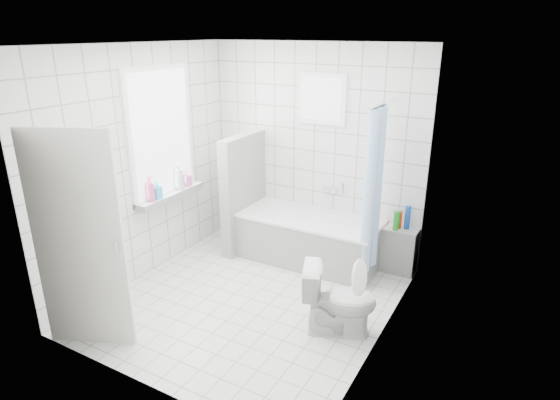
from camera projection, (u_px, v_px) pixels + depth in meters
The scene contains 19 objects.
ground at pixel (251, 299), 5.01m from camera, with size 3.00×3.00×0.00m, color white.
ceiling at pixel (245, 44), 4.12m from camera, with size 3.00×3.00×0.00m, color white.
wall_back at pixel (314, 151), 5.80m from camera, with size 2.80×0.02×2.60m, color white.
wall_front at pixel (135, 241), 3.34m from camera, with size 2.80×0.02×2.60m, color white.
wall_left at pixel (143, 165), 5.21m from camera, with size 0.02×3.00×2.60m, color white.
wall_right at pixel (389, 209), 3.93m from camera, with size 0.02×3.00×2.60m, color white.
window_left at pixel (162, 134), 5.33m from camera, with size 0.01×0.90×1.40m, color white.
window_back at pixel (321, 99), 5.49m from camera, with size 0.50×0.01×0.50m, color white.
window_sill at pixel (170, 196), 5.56m from camera, with size 0.18×1.02×0.08m, color white.
door at pixel (79, 243), 4.00m from camera, with size 0.04×0.80×2.00m, color silver.
bathtub at pixel (310, 239), 5.77m from camera, with size 1.72×0.77×0.58m.
partition_wall at pixel (244, 193), 6.00m from camera, with size 0.15×0.85×1.50m, color white.
tiled_ledge at pixel (399, 250), 5.51m from camera, with size 0.40×0.24×0.55m, color white.
toilet at pixel (339, 300), 4.36m from camera, with size 0.39×0.68×0.70m, color white.
curtain_rod at pixel (382, 104), 4.80m from camera, with size 0.02×0.02×0.80m, color silver.
shower_curtain at pixel (372, 191), 5.00m from camera, with size 0.14×0.48×1.78m, color #4D92E3, non-canonical shape.
tub_faucet at pixel (329, 190), 5.81m from camera, with size 0.18×0.06×0.06m, color silver.
sill_bottles at pixel (169, 182), 5.48m from camera, with size 0.18×0.75×0.33m.
ledge_bottles at pixel (401, 219), 5.37m from camera, with size 0.16×0.17×0.28m.
Camera 1 is at (2.39, -3.64, 2.72)m, focal length 30.00 mm.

